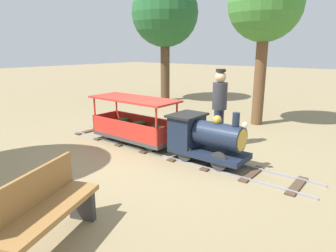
{
  "coord_description": "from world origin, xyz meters",
  "views": [
    {
      "loc": [
        4.44,
        3.72,
        2.01
      ],
      "look_at": [
        0.0,
        0.21,
        0.55
      ],
      "focal_mm": 32.01,
      "sensor_mm": 36.0,
      "label": 1
    }
  ],
  "objects": [
    {
      "name": "ground_plane",
      "position": [
        0.0,
        0.0,
        0.0
      ],
      "size": [
        60.0,
        60.0,
        0.0
      ],
      "primitive_type": "plane",
      "color": "#8C7A56"
    },
    {
      "name": "oak_tree_distant",
      "position": [
        -4.93,
        -3.81,
        3.28
      ],
      "size": [
        2.52,
        2.52,
        4.58
      ],
      "color": "#4C3823",
      "rests_on": "ground_plane"
    },
    {
      "name": "locomotive",
      "position": [
        0.0,
        1.04,
        0.48
      ],
      "size": [
        0.71,
        1.45,
        0.96
      ],
      "color": "#192338",
      "rests_on": "ground_plane"
    },
    {
      "name": "park_bench",
      "position": [
        3.08,
        1.04,
        0.42
      ],
      "size": [
        1.36,
        0.85,
        0.82
      ],
      "color": "olive",
      "rests_on": "ground_plane"
    },
    {
      "name": "conductor_person",
      "position": [
        -1.0,
        0.78,
        0.96
      ],
      "size": [
        0.3,
        0.3,
        1.62
      ],
      "color": "#282D47",
      "rests_on": "ground_plane"
    },
    {
      "name": "track",
      "position": [
        0.0,
        0.19,
        0.02
      ],
      "size": [
        0.75,
        5.7,
        0.04
      ],
      "color": "gray",
      "rests_on": "ground_plane"
    },
    {
      "name": "oak_tree_near",
      "position": [
        -3.37,
        0.67,
        3.05
      ],
      "size": [
        1.87,
        1.87,
        4.04
      ],
      "color": "brown",
      "rests_on": "ground_plane"
    },
    {
      "name": "passenger_car",
      "position": [
        0.0,
        -0.71,
        0.42
      ],
      "size": [
        0.81,
        2.0,
        0.97
      ],
      "color": "#3F3F3F",
      "rests_on": "ground_plane"
    }
  ]
}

